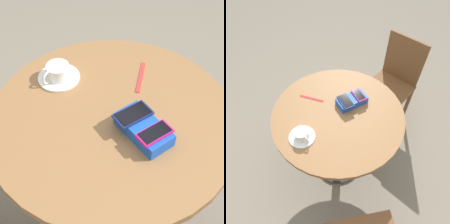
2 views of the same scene
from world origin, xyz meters
TOP-DOWN VIEW (x-y plane):
  - ground_plane at (0.00, 0.00)m, footprint 8.00×8.00m
  - round_table at (0.00, 0.00)m, footprint 0.90×0.90m
  - phone_box at (-0.13, -0.02)m, footprint 0.21×0.13m
  - phone_magenta at (-0.19, -0.02)m, footprint 0.08×0.13m
  - phone_navy at (-0.08, -0.02)m, footprint 0.09×0.14m
  - saucer at (0.29, 0.02)m, footprint 0.17×0.17m
  - coffee_cup at (0.29, 0.02)m, footprint 0.09×0.12m
  - lanyard_strap at (0.07, -0.22)m, footprint 0.12×0.15m
  - chair_far_side at (-0.75, -0.18)m, footprint 0.46×0.46m

SIDE VIEW (x-z plane):
  - ground_plane at x=0.00m, z-range 0.00..0.00m
  - chair_far_side at x=-0.75m, z-range 0.02..0.91m
  - round_table at x=0.00m, z-range 0.24..0.98m
  - lanyard_strap at x=0.07m, z-range 0.74..0.75m
  - saucer at x=0.29m, z-range 0.74..0.75m
  - phone_box at x=-0.13m, z-range 0.74..0.79m
  - coffee_cup at x=0.29m, z-range 0.75..0.81m
  - phone_navy at x=-0.08m, z-range 0.79..0.80m
  - phone_magenta at x=-0.19m, z-range 0.79..0.81m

